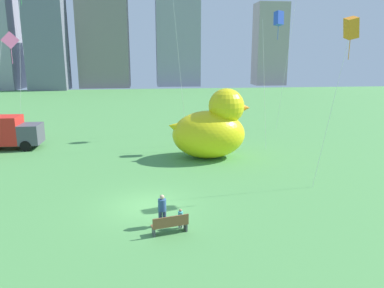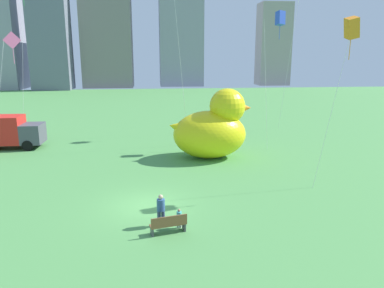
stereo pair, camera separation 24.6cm
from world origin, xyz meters
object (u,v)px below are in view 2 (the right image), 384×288
Objects in this scene: person_adult at (161,209)px; kite_pink at (11,45)px; kite_blue at (280,19)px; box_truck at (5,132)px; park_bench at (169,224)px; kite_orange at (352,29)px; giant_inflatable_duck at (213,129)px; person_child at (179,217)px.

kite_pink is (-10.58, 13.24, 7.79)m from person_adult.
box_truck is at bearing 175.74° from kite_blue.
kite_blue reaches higher than kite_pink.
kite_orange is (10.34, 4.53, 8.89)m from park_bench.
kite_orange is 23.30m from kite_pink.
giant_inflatable_duck is at bearing -5.40° from kite_pink.
kite_pink is at bearing -175.54° from kite_blue.
kite_blue is (10.06, 15.73, 10.35)m from park_bench.
giant_inflatable_duck reaches higher than box_truck.
giant_inflatable_duck is at bearing 69.74° from person_adult.
person_adult is 1.65× the size of person_child.
kite_blue is 1.19× the size of kite_pink.
kite_blue is at bearing 4.46° from kite_pink.
person_adult is at bearing -124.93° from kite_blue.
kite_orange is (0.27, -11.20, -1.46)m from kite_blue.
giant_inflatable_duck is 0.65× the size of kite_orange.
kite_blue is (9.54, 15.20, 10.30)m from person_child.
kite_orange is at bearing 23.69° from park_bench.
kite_orange is at bearing -88.61° from kite_blue.
person_child is 0.08× the size of kite_blue.
park_bench is 0.29× the size of box_truck.
person_adult is 0.24× the size of giant_inflatable_duck.
box_truck is 25.28m from kite_blue.
giant_inflatable_duck reaches higher than person_child.
kite_blue is 11.29m from kite_orange.
kite_orange is at bearing -52.33° from giant_inflatable_duck.
kite_orange is at bearing 22.21° from person_child.
box_truck is (-17.39, 4.79, -0.88)m from giant_inflatable_duck.
kite_orange reaches higher than box_truck.
park_bench is 1.00m from person_adult.
box_truck is (-13.35, 17.47, 0.97)m from park_bench.
park_bench is at bearing -156.31° from kite_orange.
giant_inflatable_duck is at bearing -153.16° from kite_blue.
kite_pink is at bearing -54.08° from box_truck.
park_bench is 0.27× the size of giant_inflatable_duck.
giant_inflatable_duck is at bearing 127.67° from kite_orange.
person_child is 21.92m from box_truck.
kite_orange reaches higher than person_child.
person_adult is 21.12m from box_truck.
person_child is 13.80m from kite_orange.
kite_orange reaches higher than kite_pink.
giant_inflatable_duck is at bearing 73.84° from person_child.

